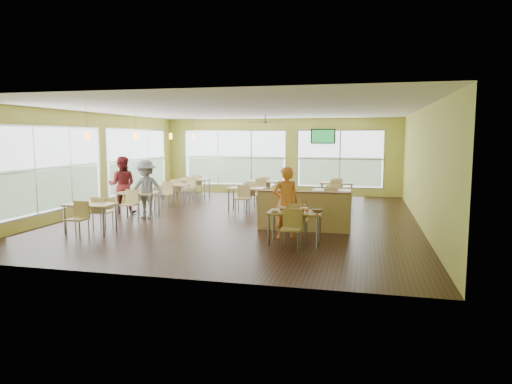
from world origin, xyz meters
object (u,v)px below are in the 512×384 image
half_wall_divider (303,211)px  man_plaid (286,202)px  food_basket (317,210)px  main_table (295,217)px

half_wall_divider → man_plaid: (-0.32, -0.85, 0.34)m
half_wall_divider → food_basket: bearing=-70.4°
main_table → half_wall_divider: (0.00, 1.45, -0.11)m
half_wall_divider → food_basket: (0.50, -1.40, 0.26)m
man_plaid → half_wall_divider: bearing=-132.9°
main_table → food_basket: main_table is taller
main_table → half_wall_divider: half_wall_divider is taller
half_wall_divider → man_plaid: man_plaid is taller
food_basket → man_plaid: bearing=146.4°
main_table → man_plaid: (-0.32, 0.60, 0.23)m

